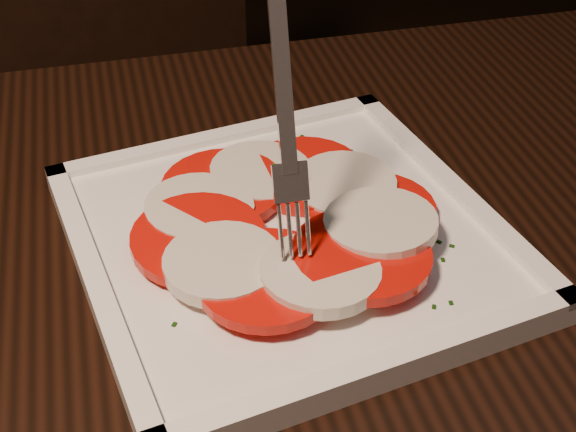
{
  "coord_description": "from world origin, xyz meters",
  "views": [
    {
      "loc": [
        -0.37,
        -0.12,
        1.12
      ],
      "look_at": [
        -0.25,
        0.31,
        0.78
      ],
      "focal_mm": 50.0,
      "sensor_mm": 36.0,
      "label": 1
    }
  ],
  "objects_px": {
    "table": "(387,391)",
    "plate": "(288,241)",
    "fork": "(281,93)",
    "chair": "(158,111)"
  },
  "relations": [
    {
      "from": "table",
      "to": "fork",
      "type": "relative_size",
      "value": 6.29
    },
    {
      "from": "chair",
      "to": "plate",
      "type": "xyz_separation_m",
      "value": [
        0.03,
        -0.6,
        0.22
      ]
    },
    {
      "from": "plate",
      "to": "fork",
      "type": "bearing_deg",
      "value": -123.89
    },
    {
      "from": "fork",
      "to": "chair",
      "type": "bearing_deg",
      "value": 94.34
    },
    {
      "from": "fork",
      "to": "plate",
      "type": "bearing_deg",
      "value": 58.13
    },
    {
      "from": "table",
      "to": "fork",
      "type": "bearing_deg",
      "value": 139.91
    },
    {
      "from": "table",
      "to": "chair",
      "type": "height_order",
      "value": "chair"
    },
    {
      "from": "table",
      "to": "plate",
      "type": "height_order",
      "value": "plate"
    },
    {
      "from": "table",
      "to": "fork",
      "type": "xyz_separation_m",
      "value": [
        -0.07,
        0.06,
        0.23
      ]
    },
    {
      "from": "chair",
      "to": "plate",
      "type": "distance_m",
      "value": 0.64
    }
  ]
}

